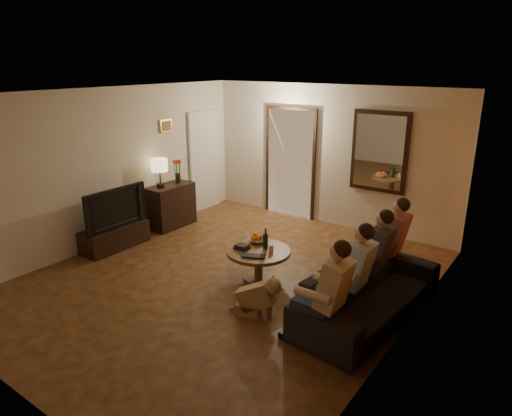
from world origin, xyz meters
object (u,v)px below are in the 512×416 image
Objects in this scene: person_b at (352,279)px; dog at (256,295)px; tv at (112,207)px; wine_bottle at (266,238)px; person_a at (328,300)px; bowl at (257,240)px; coffee_table at (258,264)px; sofa at (369,292)px; laptop at (252,257)px; person_c at (372,261)px; dresser at (171,206)px; person_d at (390,246)px; tv_stand at (115,237)px; table_lamp at (160,173)px.

dog is (-1.02, -0.49, -0.32)m from person_b.
tv is 3.75× the size of wine_bottle.
person_a is 4.63× the size of bowl.
person_a is at bearing -30.74° from coffee_table.
coffee_table is (-1.67, 0.03, -0.10)m from sofa.
person_b is 1.18m from dog.
tv is 0.52× the size of sofa.
bowl is (-1.75, 0.55, -0.12)m from person_b.
bowl is 0.79× the size of laptop.
dresser is at bearing 172.25° from person_c.
dresser is 0.75× the size of person_d.
person_b reaches higher than bowl.
tv_stand is at bearing -90.00° from dresser.
tv_stand is at bearing 173.64° from person_a.
wine_bottle is at bearing -153.17° from person_d.
coffee_table is 0.38m from bowl.
bowl is at bearing 15.69° from tv_stand.
sofa is at bearing 71.57° from person_b.
dog is at bearing -154.18° from person_b.
person_a reaches higher than tv.
tv reaches higher than dresser.
sofa is at bearing -83.66° from person_d.
person_c is at bearing -4.78° from table_lamp.
sofa is 1.87m from bowl.
bowl is (-0.18, 0.22, 0.26)m from coffee_table.
wine_bottle is at bearing -78.04° from tv.
person_d reaches higher than dog.
table_lamp reaches higher than dog.
person_b is at bearing -15.61° from dresser.
person_c is at bearing -80.07° from tv.
person_a is 2.10m from bowl.
tv is at bearing 173.64° from person_a.
sofa is 1.65m from wine_bottle.
person_b is 1.20m from person_d.
dog is at bearing -96.47° from tv.
bowl is (-1.75, -0.05, -0.12)m from person_c.
laptop is at bearing -82.50° from wine_bottle.
person_b is 4.63× the size of bowl.
person_c is at bearing 90.00° from person_a.
dresser is 1.34m from tv.
person_d is (0.00, 1.20, 0.00)m from person_b.
tv reaches higher than wine_bottle.
sofa is (4.29, -0.65, -0.74)m from table_lamp.
wine_bottle is at bearing -27.55° from bowl.
table_lamp is at bearing -176.59° from person_d.
person_c is 1.32× the size of coffee_table.
dog reaches higher than coffee_table.
person_c is 1.00× the size of person_d.
table_lamp is at bearing -90.00° from dresser.
coffee_table is at bearing 84.03° from laptop.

